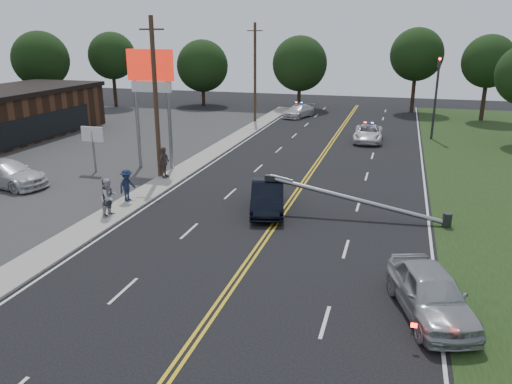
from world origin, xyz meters
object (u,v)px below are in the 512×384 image
(fallen_streetlight, at_px, (366,202))
(bystander_d, at_px, (164,163))
(emergency_a, at_px, (368,133))
(bystander_b, at_px, (109,197))
(utility_pole_far, at_px, (255,73))
(utility_pole_mid, at_px, (156,99))
(emergency_b, at_px, (299,111))
(parked_car, at_px, (7,174))
(crashed_sedan, at_px, (267,197))
(waiting_sedan, at_px, (431,293))
(bystander_c, at_px, (127,185))
(bystander_a, at_px, (107,197))
(traffic_signal, at_px, (436,91))
(pylon_sign, at_px, (151,81))
(small_sign, at_px, (93,138))

(fallen_streetlight, distance_m, bystander_d, 13.47)
(emergency_a, height_order, bystander_b, bystander_b)
(fallen_streetlight, xyz_separation_m, utility_pole_far, (-13.39, 26.00, 4.17))
(utility_pole_mid, height_order, emergency_b, utility_pole_mid)
(fallen_streetlight, height_order, parked_car, fallen_streetlight)
(crashed_sedan, height_order, waiting_sedan, waiting_sedan)
(crashed_sedan, xyz_separation_m, bystander_c, (-7.75, -0.87, 0.23))
(waiting_sedan, xyz_separation_m, bystander_a, (-15.36, 5.18, 0.26))
(utility_pole_far, height_order, bystander_a, utility_pole_far)
(traffic_signal, height_order, utility_pole_mid, utility_pole_mid)
(parked_car, distance_m, bystander_c, 8.75)
(pylon_sign, height_order, emergency_a, pylon_sign)
(pylon_sign, height_order, utility_pole_far, utility_pole_far)
(traffic_signal, distance_m, emergency_b, 16.54)
(pylon_sign, relative_size, bystander_b, 4.12)
(utility_pole_far, bearing_deg, emergency_b, 50.15)
(bystander_d, bearing_deg, bystander_b, -171.17)
(utility_pole_mid, xyz_separation_m, parked_car, (-8.12, -4.30, -4.29))
(small_sign, relative_size, emergency_a, 0.61)
(fallen_streetlight, relative_size, emergency_b, 1.95)
(parked_car, distance_m, bystander_d, 9.47)
(small_sign, height_order, bystander_a, small_sign)
(pylon_sign, height_order, traffic_signal, pylon_sign)
(small_sign, bearing_deg, emergency_b, 72.12)
(traffic_signal, xyz_separation_m, fallen_streetlight, (-4.11, -22.00, -3.29))
(utility_pole_mid, distance_m, parked_car, 10.14)
(bystander_b, bearing_deg, utility_pole_mid, 17.54)
(emergency_a, height_order, bystander_d, bystander_d)
(pylon_sign, distance_m, utility_pole_far, 20.06)
(crashed_sedan, xyz_separation_m, emergency_a, (3.79, 19.57, -0.08))
(utility_pole_far, xyz_separation_m, bystander_d, (0.44, -22.28, -3.98))
(emergency_a, bearing_deg, emergency_b, 125.27)
(pylon_sign, distance_m, emergency_b, 25.56)
(utility_pole_far, bearing_deg, fallen_streetlight, -62.76)
(emergency_b, relative_size, bystander_b, 2.47)
(utility_pole_far, distance_m, bystander_c, 27.40)
(traffic_signal, xyz_separation_m, bystander_a, (-16.71, -25.39, -3.13))
(utility_pole_mid, height_order, emergency_a, utility_pole_mid)
(bystander_d, bearing_deg, emergency_a, -31.68)
(bystander_d, bearing_deg, traffic_signal, -37.91)
(utility_pole_far, relative_size, bystander_a, 5.22)
(emergency_b, bearing_deg, bystander_c, -77.94)
(utility_pole_mid, xyz_separation_m, waiting_sedan, (16.16, -12.58, -4.27))
(utility_pole_mid, xyz_separation_m, bystander_d, (0.44, -0.28, -3.98))
(crashed_sedan, bearing_deg, waiting_sedan, -60.89)
(traffic_signal, xyz_separation_m, emergency_b, (-13.75, 8.50, -3.51))
(crashed_sedan, relative_size, bystander_a, 2.48)
(traffic_signal, bearing_deg, bystander_b, -123.16)
(pylon_sign, height_order, emergency_b, pylon_sign)
(fallen_streetlight, bearing_deg, waiting_sedan, -72.12)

